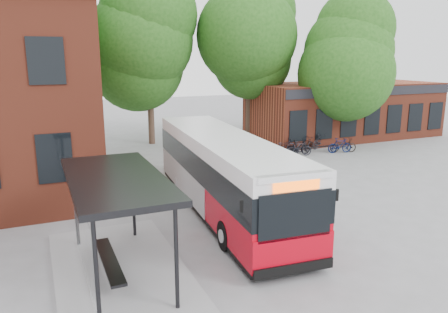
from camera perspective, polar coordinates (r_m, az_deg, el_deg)
name	(u,v)px	position (r m, az deg, el deg)	size (l,w,h in m)	color
ground	(249,236)	(15.08, 3.31, -10.31)	(100.00, 100.00, 0.00)	slate
shop_row	(344,110)	(34.10, 15.42, 5.90)	(14.00, 6.20, 4.00)	maroon
bus_shelter	(119,226)	(12.33, -13.61, -8.86)	(3.60, 7.00, 2.90)	black
bike_rail	(310,150)	(27.84, 11.12, 0.81)	(5.20, 0.10, 0.38)	black
tree_0	(36,64)	(28.34, -23.37, 11.05)	(7.92, 7.92, 11.00)	#1D4B14
tree_1	(149,67)	(30.24, -9.74, 11.40)	(7.92, 7.92, 10.40)	#1D4B14
tree_2	(249,62)	(31.74, 3.33, 12.18)	(7.92, 7.92, 11.00)	#1D4B14
tree_3	(342,76)	(31.09, 15.12, 10.15)	(7.04, 7.04, 9.28)	#1D4B14
city_bus	(223,174)	(16.88, -0.07, -2.34)	(2.51, 11.76, 2.99)	#B90213
bicycle_0	(290,151)	(26.24, 8.64, 0.71)	(0.58, 1.65, 0.87)	black
bicycle_1	(300,148)	(26.92, 9.85, 1.04)	(0.43, 1.54, 0.92)	black
bicycle_2	(283,146)	(27.69, 7.71, 1.42)	(0.59, 1.70, 0.89)	black
bicycle_3	(298,147)	(27.30, 9.68, 1.23)	(0.44, 1.56, 0.94)	black
bicycle_4	(305,144)	(28.39, 10.58, 1.57)	(0.57, 1.65, 0.87)	black
bicycle_5	(320,141)	(29.35, 12.43, 1.96)	(0.45, 1.60, 0.96)	#222329
bicycle_6	(343,145)	(28.51, 15.29, 1.42)	(0.60, 1.72, 0.90)	black
bicycle_7	(340,145)	(28.31, 14.87, 1.40)	(0.44, 1.57, 0.94)	#08143C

